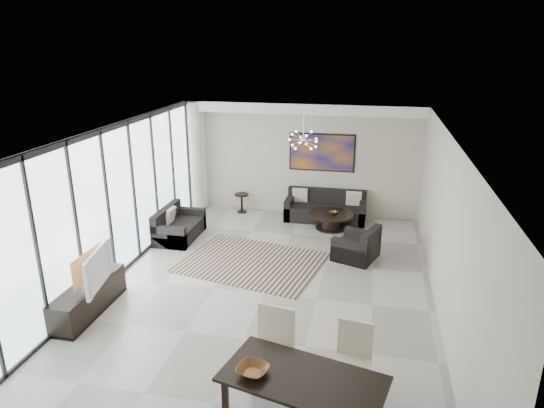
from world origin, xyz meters
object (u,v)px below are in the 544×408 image
(tv_console, at_px, (88,298))
(television, at_px, (92,268))
(sofa_main, at_px, (326,210))
(coffee_table, at_px, (331,220))
(dining_table, at_px, (303,384))

(tv_console, xyz_separation_m, television, (0.16, -0.02, 0.58))
(sofa_main, bearing_deg, coffee_table, -71.60)
(tv_console, height_order, television, television)
(coffee_table, bearing_deg, dining_table, -87.61)
(dining_table, bearing_deg, coffee_table, 92.39)
(television, bearing_deg, dining_table, -126.70)
(coffee_table, relative_size, dining_table, 0.54)
(sofa_main, relative_size, dining_table, 1.01)
(tv_console, distance_m, dining_table, 4.37)
(television, xyz_separation_m, dining_table, (3.76, -1.86, -0.17))
(tv_console, bearing_deg, television, -6.75)
(television, bearing_deg, coffee_table, -46.86)
(coffee_table, distance_m, sofa_main, 0.63)
(coffee_table, height_order, sofa_main, sofa_main)
(tv_console, relative_size, television, 1.52)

